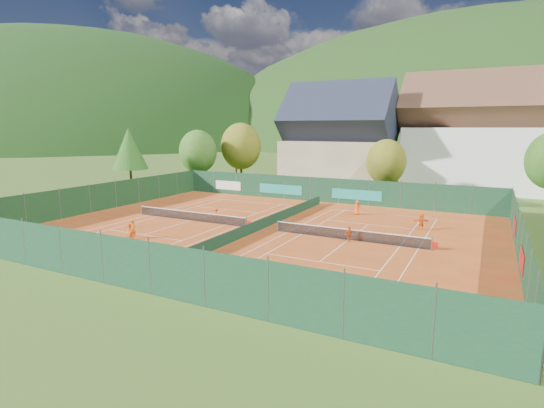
{
  "coord_description": "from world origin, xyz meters",
  "views": [
    {
      "loc": [
        17.82,
        -32.51,
        9.01
      ],
      "look_at": [
        0.0,
        2.0,
        2.0
      ],
      "focal_mm": 28.0,
      "sensor_mm": 36.0,
      "label": 1
    }
  ],
  "objects_px": {
    "hotel_block_a": "(479,139)",
    "player_right_far_b": "(421,222)",
    "player_left_near": "(133,230)",
    "chalet": "(339,144)",
    "player_left_far": "(216,214)",
    "player_right_far_a": "(357,208)",
    "player_right_near": "(349,234)",
    "player_left_mid": "(130,231)",
    "ball_hopper": "(376,285)"
  },
  "relations": [
    {
      "from": "chalet",
      "to": "hotel_block_a",
      "type": "height_order",
      "value": "hotel_block_a"
    },
    {
      "from": "ball_hopper",
      "to": "player_left_mid",
      "type": "distance_m",
      "value": 20.95
    },
    {
      "from": "chalet",
      "to": "player_right_far_a",
      "type": "xyz_separation_m",
      "value": [
        8.76,
        -19.73,
        -5.86
      ]
    },
    {
      "from": "hotel_block_a",
      "to": "player_left_near",
      "type": "height_order",
      "value": "hotel_block_a"
    },
    {
      "from": "player_right_near",
      "to": "player_left_mid",
      "type": "bearing_deg",
      "value": 154.03
    },
    {
      "from": "player_left_near",
      "to": "player_left_mid",
      "type": "height_order",
      "value": "player_left_near"
    },
    {
      "from": "hotel_block_a",
      "to": "player_right_near",
      "type": "xyz_separation_m",
      "value": [
        -7.75,
        -36.59,
        -6.74
      ]
    },
    {
      "from": "chalet",
      "to": "player_left_mid",
      "type": "height_order",
      "value": "chalet"
    },
    {
      "from": "hotel_block_a",
      "to": "player_right_far_b",
      "type": "bearing_deg",
      "value": -96.29
    },
    {
      "from": "ball_hopper",
      "to": "player_right_near",
      "type": "height_order",
      "value": "player_right_near"
    },
    {
      "from": "player_left_near",
      "to": "player_right_far_a",
      "type": "height_order",
      "value": "player_left_near"
    },
    {
      "from": "ball_hopper",
      "to": "player_right_far_b",
      "type": "height_order",
      "value": "player_right_far_b"
    },
    {
      "from": "player_right_far_a",
      "to": "player_right_far_b",
      "type": "xyz_separation_m",
      "value": [
        6.96,
        -3.97,
        0.0
      ]
    },
    {
      "from": "chalet",
      "to": "player_right_far_b",
      "type": "xyz_separation_m",
      "value": [
        15.72,
        -23.7,
        -5.85
      ]
    },
    {
      "from": "chalet",
      "to": "player_right_near",
      "type": "distance_m",
      "value": 33.14
    },
    {
      "from": "player_left_near",
      "to": "player_left_far",
      "type": "relative_size",
      "value": 1.23
    },
    {
      "from": "ball_hopper",
      "to": "player_left_mid",
      "type": "relative_size",
      "value": 0.62
    },
    {
      "from": "player_left_far",
      "to": "player_right_far_b",
      "type": "xyz_separation_m",
      "value": [
        18.49,
        5.08,
        0.13
      ]
    },
    {
      "from": "chalet",
      "to": "player_left_far",
      "type": "distance_m",
      "value": 29.52
    },
    {
      "from": "player_right_near",
      "to": "player_right_far_a",
      "type": "height_order",
      "value": "player_right_far_a"
    },
    {
      "from": "chalet",
      "to": "player_right_far_a",
      "type": "relative_size",
      "value": 10.54
    },
    {
      "from": "ball_hopper",
      "to": "player_left_near",
      "type": "distance_m",
      "value": 20.74
    },
    {
      "from": "hotel_block_a",
      "to": "ball_hopper",
      "type": "bearing_deg",
      "value": -93.97
    },
    {
      "from": "hotel_block_a",
      "to": "player_right_near",
      "type": "distance_m",
      "value": 38.01
    },
    {
      "from": "player_right_far_a",
      "to": "player_right_far_b",
      "type": "bearing_deg",
      "value": 136.54
    },
    {
      "from": "player_right_far_b",
      "to": "hotel_block_a",
      "type": "bearing_deg",
      "value": -119.77
    },
    {
      "from": "chalet",
      "to": "player_right_far_b",
      "type": "relative_size",
      "value": 10.52
    },
    {
      "from": "ball_hopper",
      "to": "player_left_far",
      "type": "xyz_separation_m",
      "value": [
        -18.54,
        11.63,
        0.08
      ]
    },
    {
      "from": "ball_hopper",
      "to": "player_left_far",
      "type": "bearing_deg",
      "value": 147.91
    },
    {
      "from": "player_right_far_a",
      "to": "ball_hopper",
      "type": "bearing_deg",
      "value": 94.99
    },
    {
      "from": "player_left_near",
      "to": "player_right_near",
      "type": "distance_m",
      "value": 17.57
    },
    {
      "from": "player_left_mid",
      "to": "player_right_far_a",
      "type": "xyz_separation_m",
      "value": [
        13.77,
        18.12,
        0.12
      ]
    },
    {
      "from": "hotel_block_a",
      "to": "player_right_far_a",
      "type": "height_order",
      "value": "hotel_block_a"
    },
    {
      "from": "player_left_near",
      "to": "ball_hopper",
      "type": "bearing_deg",
      "value": -19.07
    },
    {
      "from": "player_left_far",
      "to": "player_right_near",
      "type": "height_order",
      "value": "player_right_near"
    },
    {
      "from": "player_left_far",
      "to": "player_right_far_b",
      "type": "relative_size",
      "value": 0.83
    },
    {
      "from": "ball_hopper",
      "to": "player_right_near",
      "type": "xyz_separation_m",
      "value": [
        -4.53,
        9.81,
        0.09
      ]
    },
    {
      "from": "player_left_far",
      "to": "player_right_far_b",
      "type": "distance_m",
      "value": 19.17
    },
    {
      "from": "chalet",
      "to": "player_right_far_b",
      "type": "distance_m",
      "value": 29.04
    },
    {
      "from": "ball_hopper",
      "to": "player_right_far_b",
      "type": "bearing_deg",
      "value": 90.18
    },
    {
      "from": "player_right_far_a",
      "to": "player_right_far_b",
      "type": "relative_size",
      "value": 1.0
    },
    {
      "from": "chalet",
      "to": "player_right_far_b",
      "type": "bearing_deg",
      "value": -56.44
    },
    {
      "from": "hotel_block_a",
      "to": "player_right_near",
      "type": "height_order",
      "value": "hotel_block_a"
    },
    {
      "from": "hotel_block_a",
      "to": "player_right_far_a",
      "type": "distance_m",
      "value": 28.47
    },
    {
      "from": "hotel_block_a",
      "to": "ball_hopper",
      "type": "distance_m",
      "value": 47.02
    },
    {
      "from": "hotel_block_a",
      "to": "player_right_far_a",
      "type": "bearing_deg",
      "value": -111.7
    },
    {
      "from": "player_left_far",
      "to": "player_right_near",
      "type": "bearing_deg",
      "value": -159.9
    },
    {
      "from": "player_left_far",
      "to": "player_right_far_a",
      "type": "xyz_separation_m",
      "value": [
        11.52,
        9.05,
        0.13
      ]
    },
    {
      "from": "ball_hopper",
      "to": "player_left_near",
      "type": "relative_size",
      "value": 0.51
    },
    {
      "from": "player_right_near",
      "to": "player_right_far_b",
      "type": "distance_m",
      "value": 8.22
    }
  ]
}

